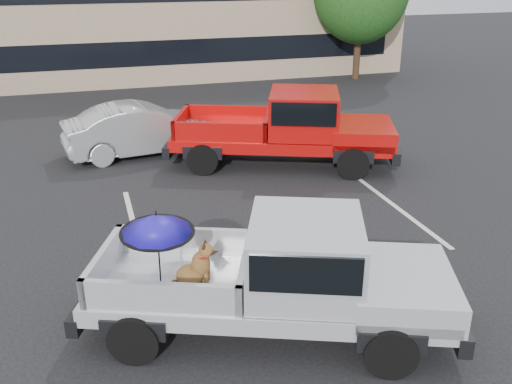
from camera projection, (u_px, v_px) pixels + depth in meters
ground at (304, 259)px, 11.05m from camera, size 90.00×90.00×0.00m
stripe_left at (136, 235)px, 12.00m from camera, size 0.12×5.00×0.01m
stripe_right at (390, 202)px, 13.63m from camera, size 0.12×5.00×0.01m
motel_building at (190, 5)px, 28.93m from camera, size 20.40×8.40×6.30m
silver_pickup at (288, 271)px, 8.56m from camera, size 6.01×3.93×2.06m
red_pickup at (297, 125)px, 15.74m from camera, size 6.66×4.37×2.08m
silver_sedan at (143, 129)px, 16.79m from camera, size 4.73×2.22×1.50m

